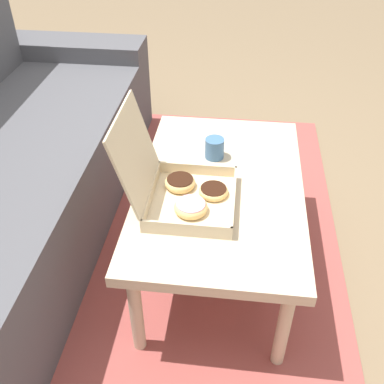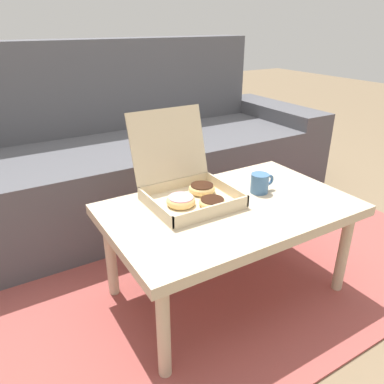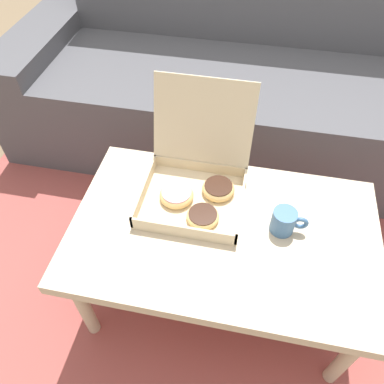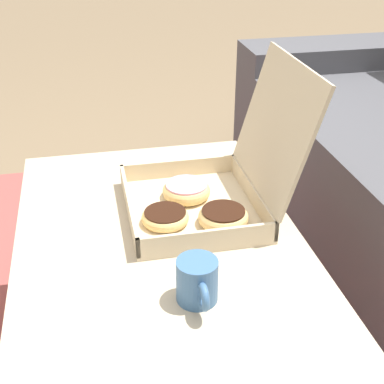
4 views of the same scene
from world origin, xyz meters
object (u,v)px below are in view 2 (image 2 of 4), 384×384
at_px(coffee_mug, 260,183).
at_px(pastry_box, 189,186).
at_px(coffee_table, 230,215).
at_px(couch, 133,158).

bearing_deg(coffee_mug, pastry_box, 162.04).
bearing_deg(pastry_box, coffee_mug, -17.96).
xyz_separation_m(coffee_table, coffee_mug, (0.18, 0.04, 0.08)).
height_order(couch, pastry_box, couch).
relative_size(pastry_box, coffee_mug, 3.34).
xyz_separation_m(couch, coffee_table, (0.00, -0.98, 0.06)).
distance_m(pastry_box, coffee_mug, 0.30).
distance_m(couch, pastry_box, 0.87).
relative_size(couch, coffee_mug, 21.07).
xyz_separation_m(coffee_table, pastry_box, (-0.11, 0.13, 0.10)).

